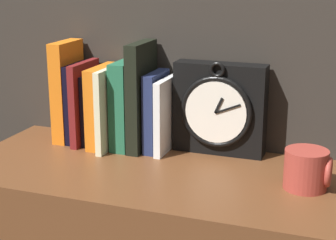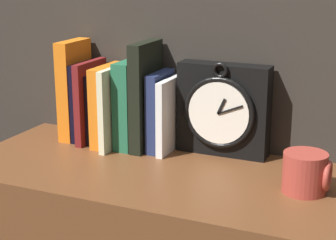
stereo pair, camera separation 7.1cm
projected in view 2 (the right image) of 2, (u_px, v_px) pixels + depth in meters
The scene contains 12 objects.
clock at pixel (223, 110), 1.28m from camera, with size 0.21×0.07×0.22m.
book_slot0_orange at pixel (75, 90), 1.40m from camera, with size 0.03×0.12×0.25m.
book_slot1_black at pixel (85, 101), 1.40m from camera, with size 0.02×0.11×0.19m.
book_slot2_maroon at pixel (91, 101), 1.38m from camera, with size 0.02×0.13×0.20m.
book_slot3_black at pixel (101, 107), 1.39m from camera, with size 0.02×0.11×0.17m.
book_slot4_orange at pixel (109, 105), 1.36m from camera, with size 0.04×0.14×0.19m.
book_slot5_cream at pixel (117, 107), 1.34m from camera, with size 0.01×0.16×0.20m.
book_slot6_green at pixel (132, 104), 1.34m from camera, with size 0.04×0.12×0.21m.
book_slot7_black at pixel (146, 96), 1.32m from camera, with size 0.03×0.13×0.26m.
book_slot8_navy at pixel (160, 111), 1.32m from camera, with size 0.03×0.11×0.19m.
book_slot9_white at pixel (170, 115), 1.31m from camera, with size 0.02×0.12×0.17m.
mug at pixel (306, 173), 1.09m from camera, with size 0.09×0.09×0.08m.
Camera 2 is at (0.45, -1.03, 1.21)m, focal length 60.00 mm.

